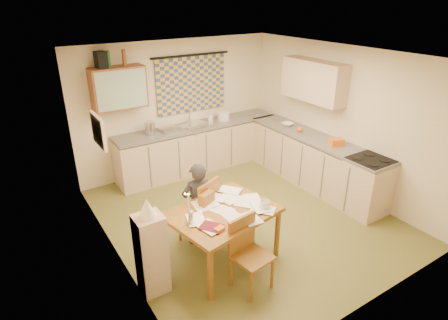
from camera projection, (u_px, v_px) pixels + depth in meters
floor at (244, 217)px, 5.97m from camera, size 4.00×4.50×0.02m
ceiling at (249, 54)px, 4.94m from camera, size 4.00×4.50×0.02m
wall_back at (177, 107)px, 7.19m from camera, size 4.00×0.02×2.50m
wall_front at (379, 214)px, 3.72m from camera, size 4.00×0.02×2.50m
wall_left at (110, 177)px, 4.46m from camera, size 0.02×4.50×2.50m
wall_right at (341, 120)px, 6.44m from camera, size 0.02×4.50×2.50m
window_blind at (191, 85)px, 7.14m from camera, size 1.45×0.03×1.05m
curtain_rod at (191, 55)px, 6.90m from camera, size 1.60×0.04×0.04m
wall_cabinet at (119, 88)px, 6.26m from camera, size 0.90×0.34×0.70m
wall_cabinet_glass at (122, 90)px, 6.12m from camera, size 0.84×0.02×0.64m
upper_cabinet_right at (314, 81)px, 6.53m from camera, size 0.34×1.30×0.70m
framed_print at (98, 131)px, 4.60m from camera, size 0.04×0.50×0.40m
print_canvas at (100, 131)px, 4.62m from camera, size 0.01×0.42×0.32m
counter_back at (199, 147)px, 7.41m from camera, size 3.30×0.62×0.92m
counter_right at (313, 161)px, 6.80m from camera, size 0.62×2.95×0.92m
stove at (366, 186)px, 5.91m from camera, size 0.60×0.60×0.93m
sink at (196, 127)px, 7.21m from camera, size 0.68×0.62×0.10m
tap at (190, 116)px, 7.26m from camera, size 0.04×0.04×0.28m
dish_rack at (169, 129)px, 6.90m from camera, size 0.39×0.34×0.06m
kettle at (150, 128)px, 6.68m from camera, size 0.21×0.21×0.24m
mixing_bowl at (224, 116)px, 7.47m from camera, size 0.28×0.28×0.16m
soap_bottle at (210, 117)px, 7.37m from camera, size 0.14×0.14×0.17m
bowl at (288, 124)px, 7.17m from camera, size 0.28×0.28×0.05m
orange_bag at (336, 142)px, 6.23m from camera, size 0.26×0.23×0.12m
fruit_orange at (300, 129)px, 6.84m from camera, size 0.10×0.10×0.10m
speaker at (101, 60)px, 5.94m from camera, size 0.18×0.22×0.26m
bottle_green at (108, 59)px, 6.00m from camera, size 0.08×0.08×0.26m
bottle_brown at (124, 58)px, 6.13m from camera, size 0.08×0.08×0.26m
dining_table at (222, 235)px, 4.85m from camera, size 1.46×1.21×0.75m
chair_far at (199, 221)px, 5.29m from camera, size 0.58×0.58×0.98m
chair_near at (251, 267)px, 4.44m from camera, size 0.46×0.46×0.90m
person at (198, 204)px, 5.13m from camera, size 0.53×0.42×1.21m
shelf_stand at (152, 254)px, 4.30m from camera, size 0.32×0.30×1.02m
lampshade at (147, 208)px, 4.04m from camera, size 0.20×0.20×0.22m
letter_rack at (207, 198)px, 4.82m from camera, size 0.24×0.18×0.16m
mug at (265, 205)px, 4.73m from camera, size 0.25×0.25×0.11m
magazine at (208, 232)px, 4.27m from camera, size 0.44×0.45×0.02m
book at (204, 227)px, 4.37m from camera, size 0.24×0.28×0.02m
orange_box at (220, 229)px, 4.30m from camera, size 0.14×0.11×0.04m
eyeglasses at (249, 216)px, 4.57m from camera, size 0.14×0.08×0.02m
candle_holder at (191, 218)px, 4.39m from camera, size 0.07×0.07×0.18m
candle at (188, 202)px, 4.32m from camera, size 0.03×0.03×0.22m
candle_flame at (185, 194)px, 4.26m from camera, size 0.02×0.02×0.02m
papers at (230, 206)px, 4.78m from camera, size 1.17×1.05×0.02m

